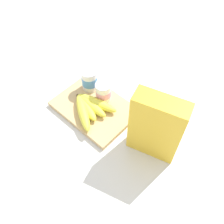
{
  "coord_description": "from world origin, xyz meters",
  "views": [
    {
      "loc": [
        0.48,
        -0.42,
        0.83
      ],
      "look_at": [
        0.1,
        0.0,
        0.07
      ],
      "focal_mm": 40.17,
      "sensor_mm": 36.0,
      "label": 1
    }
  ],
  "objects_px": {
    "cereal_box": "(156,127)",
    "yogurt_cup_back": "(103,92)",
    "yogurt_cup_front": "(90,80)",
    "banana_bunch": "(89,107)",
    "cutting_board": "(94,108)"
  },
  "relations": [
    {
      "from": "cereal_box",
      "to": "yogurt_cup_back",
      "type": "bearing_deg",
      "value": 155.41
    },
    {
      "from": "yogurt_cup_front",
      "to": "banana_bunch",
      "type": "xyz_separation_m",
      "value": [
        0.08,
        -0.09,
        -0.03
      ]
    },
    {
      "from": "yogurt_cup_front",
      "to": "yogurt_cup_back",
      "type": "bearing_deg",
      "value": -4.43
    },
    {
      "from": "yogurt_cup_back",
      "to": "banana_bunch",
      "type": "height_order",
      "value": "yogurt_cup_back"
    },
    {
      "from": "yogurt_cup_back",
      "to": "banana_bunch",
      "type": "distance_m",
      "value": 0.09
    },
    {
      "from": "cereal_box",
      "to": "yogurt_cup_back",
      "type": "height_order",
      "value": "cereal_box"
    },
    {
      "from": "yogurt_cup_back",
      "to": "yogurt_cup_front",
      "type": "bearing_deg",
      "value": 175.57
    },
    {
      "from": "cutting_board",
      "to": "yogurt_cup_front",
      "type": "xyz_separation_m",
      "value": [
        -0.09,
        0.06,
        0.06
      ]
    },
    {
      "from": "cereal_box",
      "to": "yogurt_cup_front",
      "type": "relative_size",
      "value": 2.75
    },
    {
      "from": "yogurt_cup_back",
      "to": "cutting_board",
      "type": "bearing_deg",
      "value": -86.47
    },
    {
      "from": "cutting_board",
      "to": "cereal_box",
      "type": "distance_m",
      "value": 0.31
    },
    {
      "from": "yogurt_cup_front",
      "to": "cutting_board",
      "type": "bearing_deg",
      "value": -35.96
    },
    {
      "from": "cereal_box",
      "to": "banana_bunch",
      "type": "xyz_separation_m",
      "value": [
        -0.28,
        -0.04,
        -0.1
      ]
    },
    {
      "from": "cutting_board",
      "to": "yogurt_cup_front",
      "type": "distance_m",
      "value": 0.12
    },
    {
      "from": "cereal_box",
      "to": "yogurt_cup_back",
      "type": "relative_size",
      "value": 3.21
    }
  ]
}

